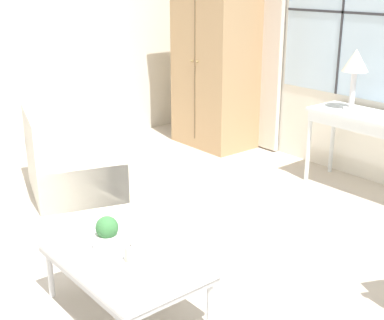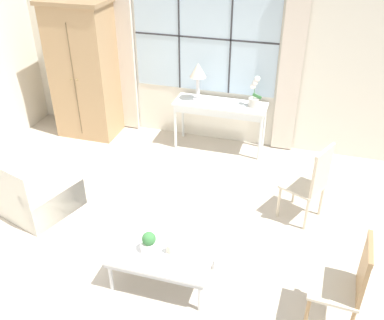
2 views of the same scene
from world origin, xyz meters
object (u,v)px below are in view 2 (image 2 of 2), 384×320
object	(u,v)px
coffee_table	(163,254)
pillar_candle	(170,249)
armoire	(84,70)
console_table	(220,108)
potted_plant_small	(149,242)
potted_orchid	(254,95)
accent_chair_wooden	(348,281)
armchair_upholstered	(32,191)
table_lamp	(198,72)
side_chair_wooden	(312,180)

from	to	relation	value
coffee_table	pillar_candle	size ratio (longest dim) A/B	8.79
armoire	console_table	size ratio (longest dim) A/B	1.54
potted_plant_small	potted_orchid	bearing A→B (deg)	79.81
coffee_table	pillar_candle	xyz separation A→B (m)	(0.08, -0.00, 0.09)
accent_chair_wooden	coffee_table	bearing A→B (deg)	178.04
armchair_upholstered	accent_chair_wooden	distance (m)	3.86
table_lamp	side_chair_wooden	size ratio (longest dim) A/B	0.56
armoire	pillar_candle	distance (m)	3.77
potted_orchid	accent_chair_wooden	xyz separation A→B (m)	(1.36, -2.99, -0.39)
armoire	armchair_upholstered	size ratio (longest dim) A/B	1.87
accent_chair_wooden	coffee_table	distance (m)	1.77
console_table	table_lamp	xyz separation A→B (m)	(-0.37, 0.03, 0.53)
armoire	table_lamp	bearing A→B (deg)	3.32
armchair_upholstered	potted_orchid	bearing A→B (deg)	42.98
armoire	armchair_upholstered	distance (m)	2.32
armoire	table_lamp	size ratio (longest dim) A/B	3.75
armoire	table_lamp	distance (m)	1.87
potted_orchid	armchair_upholstered	distance (m)	3.38
table_lamp	accent_chair_wooden	world-z (taller)	table_lamp
coffee_table	potted_plant_small	size ratio (longest dim) A/B	4.51
accent_chair_wooden	potted_plant_small	bearing A→B (deg)	179.24
side_chair_wooden	potted_plant_small	bearing A→B (deg)	-135.42
console_table	side_chair_wooden	distance (m)	2.07
armoire	accent_chair_wooden	bearing A→B (deg)	-35.19
side_chair_wooden	armchair_upholstered	bearing A→B (deg)	-167.25
potted_plant_small	pillar_candle	xyz separation A→B (m)	(0.21, 0.03, -0.07)
accent_chair_wooden	coffee_table	size ratio (longest dim) A/B	0.97
accent_chair_wooden	console_table	bearing A→B (deg)	122.09
coffee_table	potted_plant_small	xyz separation A→B (m)	(-0.13, -0.04, 0.16)
potted_orchid	potted_plant_small	bearing A→B (deg)	-100.19
armchair_upholstered	coffee_table	bearing A→B (deg)	-18.43
console_table	potted_plant_small	distance (m)	2.94
console_table	armchair_upholstered	size ratio (longest dim) A/B	1.21
table_lamp	pillar_candle	distance (m)	3.08
console_table	potted_plant_small	bearing A→B (deg)	-90.68
console_table	side_chair_wooden	bearing A→B (deg)	-44.91
potted_orchid	side_chair_wooden	xyz separation A→B (m)	(0.96, -1.49, -0.37)
armoire	side_chair_wooden	xyz separation A→B (m)	(3.69, -1.38, -0.52)
table_lamp	armchair_upholstered	size ratio (longest dim) A/B	0.50
table_lamp	potted_orchid	distance (m)	0.91
coffee_table	side_chair_wooden	bearing A→B (deg)	46.53
side_chair_wooden	potted_plant_small	distance (m)	2.10
table_lamp	side_chair_wooden	world-z (taller)	table_lamp
armchair_upholstered	coffee_table	world-z (taller)	armchair_upholstered
accent_chair_wooden	pillar_candle	world-z (taller)	accent_chair_wooden
potted_orchid	pillar_candle	bearing A→B (deg)	-96.29
table_lamp	potted_orchid	xyz separation A→B (m)	(0.87, 0.00, -0.26)
coffee_table	armoire	bearing A→B (deg)	129.52
table_lamp	coffee_table	xyz separation A→B (m)	(0.47, -2.93, -0.86)
table_lamp	side_chair_wooden	xyz separation A→B (m)	(1.83, -1.49, -0.64)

